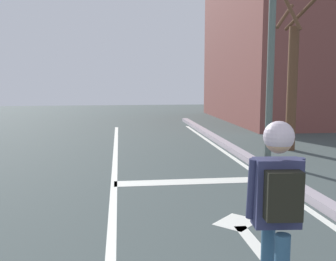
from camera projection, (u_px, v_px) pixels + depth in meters
lane_line_center at (113, 204)px, 6.12m from camera, size 0.12×20.00×0.01m
lane_line_curbside at (291, 197)px, 6.47m from camera, size 0.12×20.00×0.01m
stop_bar at (195, 181)px, 7.48m from camera, size 3.05×0.40×0.01m
lane_arrow_stem at (258, 248)px, 4.51m from camera, size 0.16×1.40×0.01m
lane_arrow_head at (236, 222)px, 5.35m from camera, size 0.71×0.71×0.01m
curb_strip at (305, 193)px, 6.50m from camera, size 0.24×24.00×0.14m
skater at (277, 198)px, 2.95m from camera, size 0.43×0.59×1.55m
traffic_signal_mast at (237, 15)px, 8.68m from camera, size 3.77×0.34×4.93m
roadside_tree at (292, 82)px, 10.61m from camera, size 1.08×1.03×4.10m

